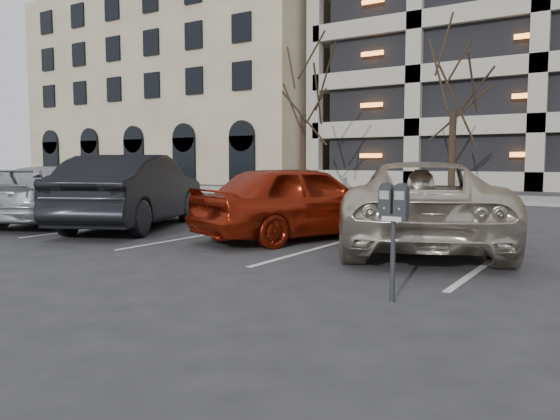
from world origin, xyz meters
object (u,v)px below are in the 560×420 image
object	(u,v)px
suv_silver	(418,204)
tree_a	(303,65)
car_silver	(63,195)
car_red	(299,201)
parking_meter	(394,213)
car_dark	(134,192)
tree_b	(455,57)

from	to	relation	value
suv_silver	tree_a	bearing A→B (deg)	-75.40
suv_silver	car_silver	xyz separation A→B (m)	(-8.59, -1.05, -0.05)
tree_a	car_red	bearing A→B (deg)	-60.05
parking_meter	car_dark	xyz separation A→B (m)	(-7.40, 3.13, -0.13)
tree_a	parking_meter	bearing A→B (deg)	-57.06
tree_b	car_dark	xyz separation A→B (m)	(-3.38, -13.88, -4.89)
car_dark	tree_b	bearing A→B (deg)	-128.37
parking_meter	car_silver	size ratio (longest dim) A/B	0.26
tree_b	parking_meter	size ratio (longest dim) A/B	6.33
tree_a	car_dark	bearing A→B (deg)	-75.39
car_dark	tree_a	bearing A→B (deg)	-100.05
parking_meter	tree_a	bearing A→B (deg)	125.24
car_red	car_dark	bearing A→B (deg)	28.94
tree_b	car_dark	size ratio (longest dim) A/B	1.57
tree_b	car_dark	bearing A→B (deg)	-103.70
tree_a	car_dark	xyz separation A→B (m)	(3.62, -13.88, -5.23)
tree_a	parking_meter	size ratio (longest dim) A/B	6.71
parking_meter	suv_silver	size ratio (longest dim) A/B	0.21
tree_b	suv_silver	size ratio (longest dim) A/B	1.33
suv_silver	car_dark	bearing A→B (deg)	-15.53
car_silver	tree_a	bearing A→B (deg)	-107.64
car_silver	car_dark	bearing A→B (deg)	163.00
tree_b	parking_meter	distance (m)	18.11
parking_meter	tree_b	bearing A→B (deg)	105.59
tree_a	car_red	world-z (taller)	tree_a
car_dark	car_red	bearing A→B (deg)	162.77
tree_b	car_red	distance (m)	14.26
parking_meter	car_silver	world-z (taller)	car_silver
car_silver	suv_silver	bearing A→B (deg)	163.73
parking_meter	car_red	size ratio (longest dim) A/B	0.29
car_red	tree_b	bearing A→B (deg)	-65.53
tree_b	car_red	world-z (taller)	tree_b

